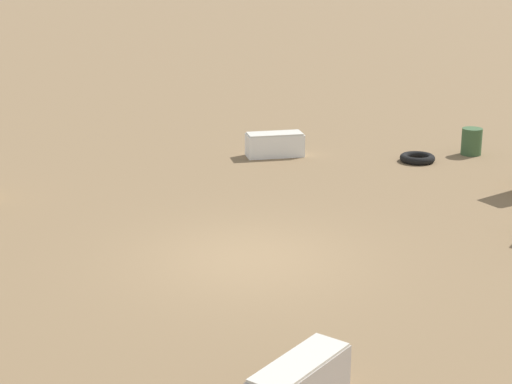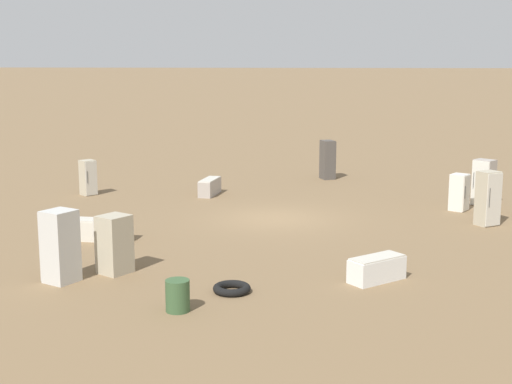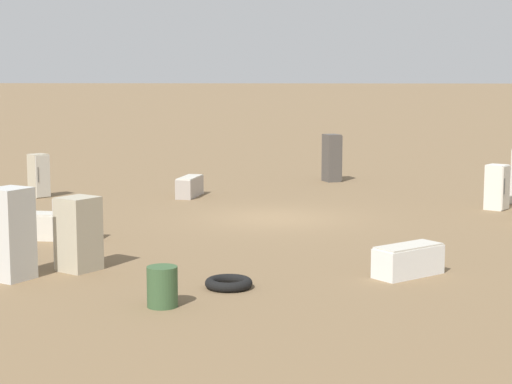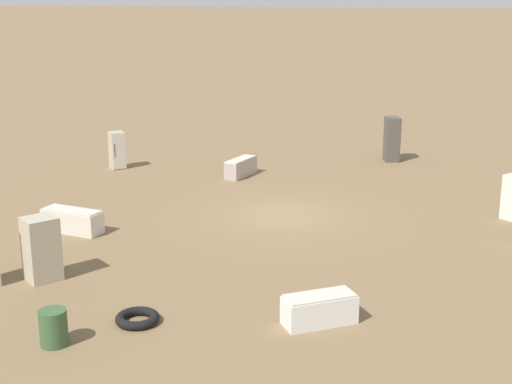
# 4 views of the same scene
# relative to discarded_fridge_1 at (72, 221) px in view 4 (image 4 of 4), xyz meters

# --- Properties ---
(ground_plane) EXTENTS (1000.00, 1000.00, 0.00)m
(ground_plane) POSITION_rel_discarded_fridge_1_xyz_m (-3.87, 5.34, -0.35)
(ground_plane) COLOR brown
(discarded_fridge_1) EXTENTS (0.75, 1.91, 0.69)m
(discarded_fridge_1) POSITION_rel_discarded_fridge_1_xyz_m (0.00, 0.00, 0.00)
(discarded_fridge_1) COLOR beige
(discarded_fridge_1) RESTS_ON ground_plane
(discarded_fridge_4) EXTENTS (1.05, 1.04, 1.62)m
(discarded_fridge_4) POSITION_rel_discarded_fridge_1_xyz_m (3.42, 1.57, 0.46)
(discarded_fridge_4) COLOR #B2A88E
(discarded_fridge_4) RESTS_ON ground_plane
(discarded_fridge_6) EXTENTS (1.53, 1.60, 0.67)m
(discarded_fridge_6) POSITION_rel_discarded_fridge_1_xyz_m (3.29, 8.71, -0.01)
(discarded_fridge_6) COLOR white
(discarded_fridge_6) RESTS_ON ground_plane
(discarded_fridge_7) EXTENTS (0.90, 0.84, 1.91)m
(discarded_fridge_7) POSITION_rel_discarded_fridge_1_xyz_m (-13.15, 7.02, 0.61)
(discarded_fridge_7) COLOR #4C4742
(discarded_fridge_7) RESTS_ON ground_plane
(discarded_fridge_8) EXTENTS (0.81, 0.82, 1.52)m
(discarded_fridge_8) POSITION_rel_discarded_fridge_1_xyz_m (-7.61, -3.21, 0.42)
(discarded_fridge_8) COLOR #B2A88E
(discarded_fridge_8) RESTS_ON ground_plane
(discarded_fridge_9) EXTENTS (1.73, 0.75, 0.71)m
(discarded_fridge_9) POSITION_rel_discarded_fridge_1_xyz_m (-8.23, 2.04, 0.01)
(discarded_fridge_9) COLOR #A89E93
(discarded_fridge_9) RESTS_ON ground_plane
(scrap_tire) EXTENTS (0.96, 0.96, 0.20)m
(scrap_tire) POSITION_rel_discarded_fridge_1_xyz_m (4.71, 5.04, -0.24)
(scrap_tire) COLOR black
(scrap_tire) RESTS_ON ground_plane
(rusty_barrel) EXTENTS (0.57, 0.57, 0.76)m
(rusty_barrel) POSITION_rel_discarded_fridge_1_xyz_m (6.21, 3.99, 0.03)
(rusty_barrel) COLOR #385633
(rusty_barrel) RESTS_ON ground_plane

